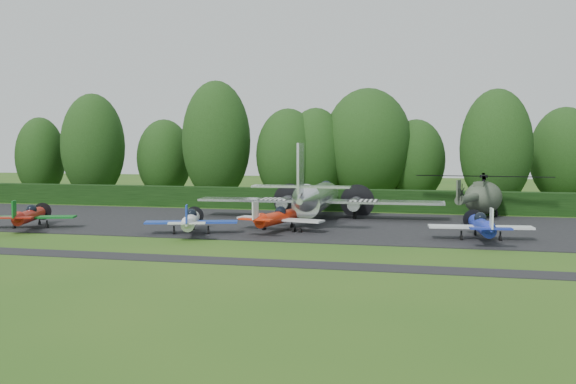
% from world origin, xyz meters
% --- Properties ---
extents(ground, '(160.00, 160.00, 0.00)m').
position_xyz_m(ground, '(0.00, 0.00, 0.00)').
color(ground, '#255016').
rests_on(ground, ground).
extents(apron, '(70.00, 18.00, 0.01)m').
position_xyz_m(apron, '(0.00, 10.00, 0.00)').
color(apron, black).
rests_on(apron, ground).
extents(taxiway_verge, '(70.00, 2.00, 0.00)m').
position_xyz_m(taxiway_verge, '(0.00, -6.00, 0.00)').
color(taxiway_verge, black).
rests_on(taxiway_verge, ground).
extents(hedgerow, '(90.00, 1.60, 2.00)m').
position_xyz_m(hedgerow, '(0.00, 21.00, 0.00)').
color(hedgerow, black).
rests_on(hedgerow, ground).
extents(transport_plane, '(20.43, 15.66, 6.55)m').
position_xyz_m(transport_plane, '(3.75, 12.84, 1.83)').
color(transport_plane, silver).
rests_on(transport_plane, ground).
extents(light_plane_red, '(6.32, 6.65, 2.43)m').
position_xyz_m(light_plane_red, '(-15.61, 2.68, 1.01)').
color(light_plane_red, maroon).
rests_on(light_plane_red, ground).
extents(light_plane_white, '(6.33, 6.65, 2.43)m').
position_xyz_m(light_plane_white, '(-3.02, 2.62, 1.01)').
color(light_plane_white, silver).
rests_on(light_plane_white, ground).
extents(light_plane_orange, '(6.47, 6.80, 2.49)m').
position_xyz_m(light_plane_orange, '(2.35, 5.44, 1.04)').
color(light_plane_orange, red).
rests_on(light_plane_orange, ground).
extents(light_plane_blue, '(6.57, 6.91, 2.53)m').
position_xyz_m(light_plane_blue, '(16.15, 4.23, 1.05)').
color(light_plane_blue, '#1B2AA4').
rests_on(light_plane_blue, ground).
extents(helicopter, '(11.20, 13.11, 3.61)m').
position_xyz_m(helicopter, '(17.10, 18.04, 1.94)').
color(helicopter, '#384334').
rests_on(helicopter, ground).
extents(tree_0, '(9.47, 9.47, 12.17)m').
position_xyz_m(tree_0, '(5.86, 31.03, 6.08)').
color(tree_0, black).
rests_on(tree_0, ground).
extents(tree_1, '(7.10, 7.10, 11.88)m').
position_xyz_m(tree_1, '(-24.89, 27.62, 5.93)').
color(tree_1, black).
rests_on(tree_1, ground).
extents(tree_2, '(7.47, 7.47, 13.06)m').
position_xyz_m(tree_2, '(-10.32, 28.21, 6.52)').
color(tree_2, black).
rests_on(tree_2, ground).
extents(tree_4, '(7.11, 7.11, 10.06)m').
position_xyz_m(tree_4, '(26.13, 33.75, 5.02)').
color(tree_4, black).
rests_on(tree_4, ground).
extents(tree_5, '(6.87, 6.87, 9.99)m').
position_xyz_m(tree_5, '(-2.40, 28.79, 4.98)').
color(tree_5, black).
rests_on(tree_5, ground).
extents(tree_7, '(5.67, 5.67, 9.31)m').
position_xyz_m(tree_7, '(-32.26, 28.44, 4.64)').
color(tree_7, black).
rests_on(tree_7, ground).
extents(tree_8, '(6.97, 6.97, 11.59)m').
position_xyz_m(tree_8, '(18.81, 27.57, 5.78)').
color(tree_8, black).
rests_on(tree_8, ground).
extents(tree_9, '(6.34, 6.34, 9.03)m').
position_xyz_m(tree_9, '(-17.73, 31.06, 4.50)').
color(tree_9, black).
rests_on(tree_9, ground).
extents(tree_11, '(6.28, 6.28, 8.85)m').
position_xyz_m(tree_11, '(10.93, 32.36, 4.41)').
color(tree_11, black).
rests_on(tree_11, ground).
extents(tree_12, '(6.63, 6.63, 10.07)m').
position_xyz_m(tree_12, '(0.45, 29.68, 5.02)').
color(tree_12, black).
rests_on(tree_12, ground).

